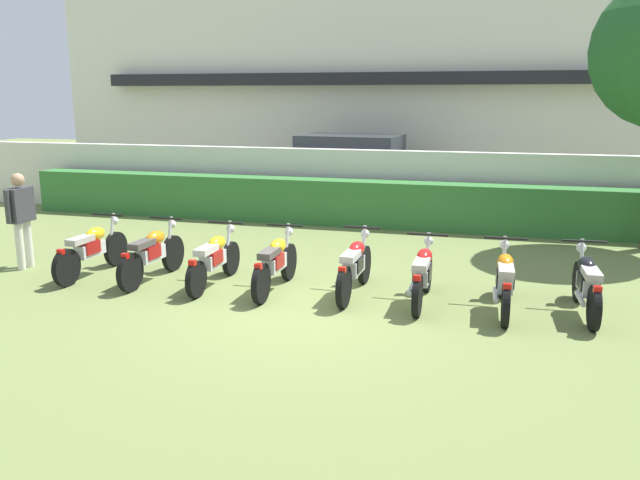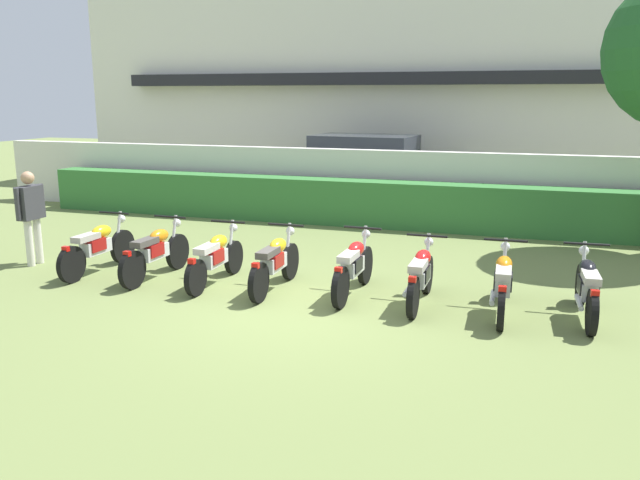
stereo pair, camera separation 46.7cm
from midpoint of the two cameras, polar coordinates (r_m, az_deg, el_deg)
The scene contains 14 objects.
ground at distance 9.23m, azimuth -0.57°, elevation -5.96°, with size 60.00×60.00×0.00m, color olive.
building at distance 22.60m, azimuth 11.39°, elevation 13.22°, with size 23.20×6.50×6.53m.
compound_wall at distance 15.43m, azimuth 7.57°, elevation 4.72°, with size 22.04×0.30×1.69m, color silver.
hedge_row at distance 14.80m, azimuth 7.02°, elevation 3.13°, with size 17.63×0.70×1.04m, color #337033.
parked_car at distance 17.81m, azimuth 5.13°, elevation 6.13°, with size 4.64×2.40×1.89m.
motorcycle_in_row_0 at distance 11.45m, azimuth -17.96°, elevation -0.57°, with size 0.60×1.94×0.96m.
motorcycle_in_row_1 at distance 10.82m, azimuth -13.15°, elevation -1.02°, with size 0.60×1.90×0.96m.
motorcycle_in_row_2 at distance 10.31m, azimuth -7.97°, elevation -1.55°, with size 0.60×1.88×0.94m.
motorcycle_in_row_3 at distance 9.90m, azimuth -2.66°, elevation -1.98°, with size 0.60×1.89×0.96m.
motorcycle_in_row_4 at distance 9.68m, azimuth 4.35°, elevation -2.34°, with size 0.60×1.91×0.96m.
motorcycle_in_row_5 at distance 9.36m, azimuth 10.30°, elevation -3.08°, with size 0.60×1.78×0.94m.
motorcycle_in_row_6 at distance 9.24m, azimuth 17.24°, elevation -3.64°, with size 0.60×1.91×0.95m.
motorcycle_in_row_7 at distance 9.42m, azimuth 23.83°, elevation -3.85°, with size 0.60×1.84×0.95m.
inspector_person at distance 12.29m, azimuth -23.19°, elevation 2.44°, with size 0.22×0.67×1.66m.
Camera 2 is at (3.05, -8.21, 2.95)m, focal length 36.25 mm.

